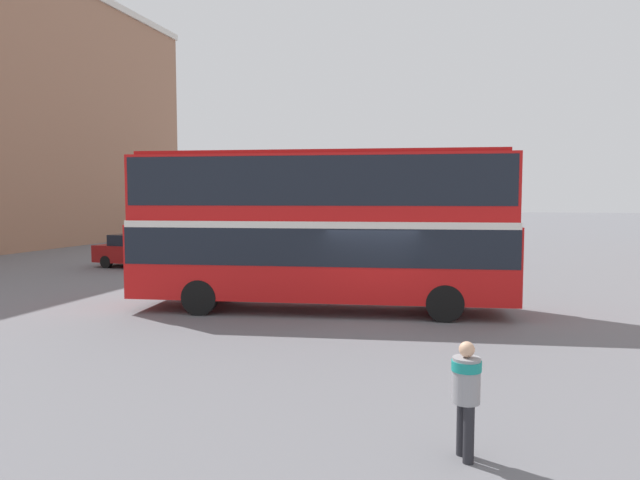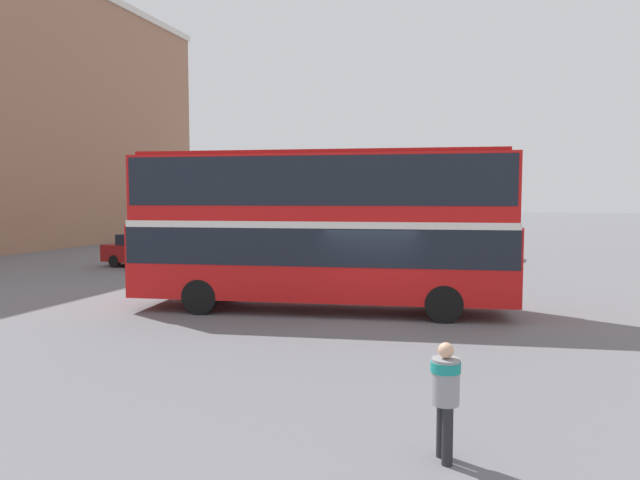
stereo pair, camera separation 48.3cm
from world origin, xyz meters
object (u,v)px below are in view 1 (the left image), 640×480
(parked_car_kerb_near, at_px, (141,251))
(parked_car_kerb_far, at_px, (465,244))
(double_decker_bus, at_px, (320,221))
(pedestrian_foreground, at_px, (466,387))

(parked_car_kerb_near, relative_size, parked_car_kerb_far, 1.14)
(parked_car_kerb_near, distance_m, parked_car_kerb_far, 17.33)
(double_decker_bus, height_order, parked_car_kerb_near, double_decker_bus)
(pedestrian_foreground, bearing_deg, parked_car_kerb_near, -69.36)
(pedestrian_foreground, distance_m, parked_car_kerb_far, 25.27)
(double_decker_bus, height_order, pedestrian_foreground, double_decker_bus)
(double_decker_bus, distance_m, parked_car_kerb_far, 16.95)
(parked_car_kerb_near, height_order, parked_car_kerb_far, parked_car_kerb_near)
(double_decker_bus, xyz_separation_m, pedestrian_foreground, (4.39, -8.90, -1.75))
(parked_car_kerb_near, bearing_deg, double_decker_bus, -27.88)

